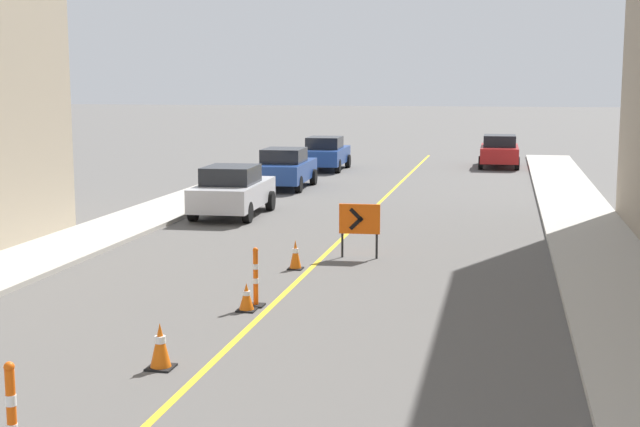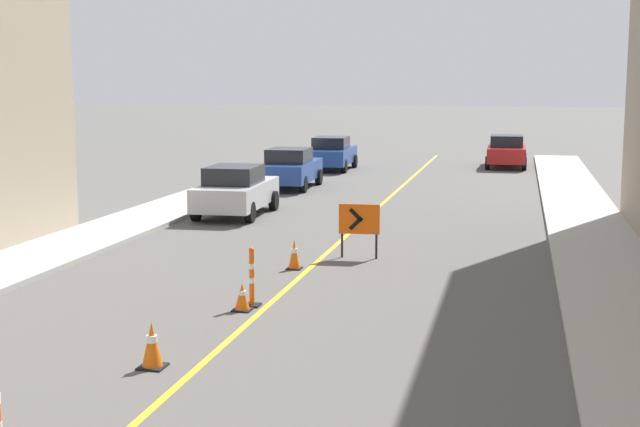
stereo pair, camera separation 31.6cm
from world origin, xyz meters
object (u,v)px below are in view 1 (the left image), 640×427
Objects in this scene: traffic_cone_fourth at (246,297)px; delineator_post_rear at (256,281)px; parked_car_opposite_side at (499,151)px; parked_car_curb_mid at (285,168)px; arrow_barricade_primary at (359,221)px; traffic_cone_fifth at (295,255)px; parked_car_curb_far at (325,153)px; parked_car_curb_near at (233,191)px; traffic_cone_third at (160,346)px.

traffic_cone_fourth is 0.44m from delineator_post_rear.
parked_car_curb_mid is at bearing -128.48° from parked_car_opposite_side.
arrow_barricade_primary is 0.30× the size of parked_car_curb_mid.
arrow_barricade_primary reaches higher than traffic_cone_fifth.
parked_car_curb_far is (-3.78, 26.10, 0.54)m from traffic_cone_fourth.
delineator_post_rear is (0.04, -3.41, 0.15)m from traffic_cone_fifth.
traffic_cone_fourth is 19.05m from parked_car_curb_mid.
traffic_cone_fourth is 0.78× the size of traffic_cone_fifth.
delineator_post_rear is 11.51m from parked_car_curb_near.
traffic_cone_third is at bearing -79.20° from parked_car_curb_near.
traffic_cone_fourth is 0.46× the size of delineator_post_rear.
arrow_barricade_primary is at bearing 52.56° from traffic_cone_fifth.
arrow_barricade_primary is 0.30× the size of parked_car_curb_far.
parked_car_curb_far is at bearing 87.69° from parked_car_curb_near.
traffic_cone_fourth is 11.84m from parked_car_curb_near.
parked_car_curb_mid is 7.46m from parked_car_curb_far.
parked_car_curb_mid is (-3.90, 18.64, 0.54)m from traffic_cone_fourth.
traffic_cone_fourth is 0.12× the size of parked_car_opposite_side.
traffic_cone_third reaches higher than traffic_cone_fourth.
parked_car_opposite_side is (4.64, 32.66, 0.46)m from traffic_cone_third.
traffic_cone_third is 7.25m from traffic_cone_fifth.
traffic_cone_third is 3.48m from traffic_cone_fourth.
traffic_cone_fifth is at bearing 87.34° from traffic_cone_third.
parked_car_curb_near is (-3.75, 11.22, 0.54)m from traffic_cone_fourth.
traffic_cone_fourth is 0.12× the size of parked_car_curb_mid.
parked_car_opposite_side reaches higher than delineator_post_rear.
arrow_barricade_primary is at bearing -70.76° from parked_car_curb_mid.
parked_car_curb_far and parked_car_opposite_side have the same top height.
arrow_barricade_primary is (1.17, 4.98, 0.41)m from delineator_post_rear.
parked_car_curb_far reaches higher than traffic_cone_fourth.
arrow_barricade_primary is 0.30× the size of parked_car_curb_near.
traffic_cone_fifth is 0.51× the size of arrow_barricade_primary.
delineator_post_rear is at bearing -98.92° from parked_car_opposite_side.
parked_car_curb_near is (-3.79, 7.45, 0.47)m from traffic_cone_fifth.
parked_car_opposite_side is at bearing 50.12° from parked_car_curb_mid.
parked_car_curb_near reaches higher than arrow_barricade_primary.
parked_car_curb_near is (-3.83, 10.85, 0.32)m from delineator_post_rear.
traffic_cone_third is 22.40m from parked_car_curb_mid.
traffic_cone_fifth is 15.39m from parked_car_curb_mid.
traffic_cone_fifth is at bearing 89.43° from traffic_cone_fourth.
parked_car_curb_mid is 1.00× the size of parked_car_curb_far.
arrow_barricade_primary reaches higher than traffic_cone_third.
parked_car_curb_far is (-3.82, 22.33, 0.47)m from traffic_cone_fifth.
parked_car_curb_far is (0.12, 7.46, 0.00)m from parked_car_curb_mid.
delineator_post_rear is 18.70m from parked_car_curb_mid.
traffic_cone_fifth is 22.66m from parked_car_curb_far.
traffic_cone_fifth is at bearing -65.46° from parked_car_curb_near.
traffic_cone_third is at bearing -103.06° from arrow_barricade_primary.
parked_car_curb_mid is at bearing 101.82° from traffic_cone_fourth.
parked_car_curb_far reaches higher than traffic_cone_fifth.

